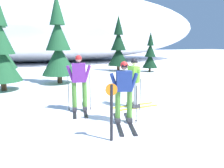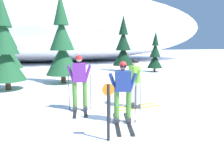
{
  "view_description": "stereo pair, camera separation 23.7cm",
  "coord_description": "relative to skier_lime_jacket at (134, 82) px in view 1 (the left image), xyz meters",
  "views": [
    {
      "loc": [
        -3.23,
        -5.89,
        2.22
      ],
      "look_at": [
        -0.99,
        0.47,
        0.95
      ],
      "focal_mm": 35.0,
      "sensor_mm": 36.0,
      "label": 1
    },
    {
      "loc": [
        -3.01,
        -5.97,
        2.22
      ],
      "look_at": [
        -0.99,
        0.47,
        0.95
      ],
      "focal_mm": 35.0,
      "sensor_mm": 36.0,
      "label": 2
    }
  ],
  "objects": [
    {
      "name": "pine_tree_far_right",
      "position": [
        5.36,
        8.49,
        0.4
      ],
      "size": [
        1.19,
        1.19,
        3.09
      ],
      "color": "#47301E",
      "rests_on": "ground"
    },
    {
      "name": "pine_tree_left",
      "position": [
        -5.29,
        9.81,
        1.18
      ],
      "size": [
        1.91,
        1.91,
        4.95
      ],
      "color": "#47301E",
      "rests_on": "ground"
    },
    {
      "name": "snow_ridge_background",
      "position": [
        -1.83,
        21.29,
        3.33
      ],
      "size": [
        40.06,
        16.71,
        8.44
      ],
      "primitive_type": "ellipsoid",
      "color": "white",
      "rests_on": "ground"
    },
    {
      "name": "ground_plane",
      "position": [
        0.08,
        -0.83,
        -0.9
      ],
      "size": [
        120.0,
        120.0,
        0.0
      ],
      "primitive_type": "plane",
      "color": "white"
    },
    {
      "name": "pine_tree_center_left",
      "position": [
        -4.63,
        4.53,
        1.01
      ],
      "size": [
        1.76,
        1.76,
        4.55
      ],
      "color": "#47301E",
      "rests_on": "ground"
    },
    {
      "name": "trail_marker_post",
      "position": [
        -1.6,
        -2.27,
        -0.13
      ],
      "size": [
        0.28,
        0.07,
        1.34
      ],
      "color": "black",
      "rests_on": "ground"
    },
    {
      "name": "pine_tree_right",
      "position": [
        3.19,
        9.79,
        0.94
      ],
      "size": [
        1.7,
        1.7,
        4.39
      ],
      "color": "#47301E",
      "rests_on": "ground"
    },
    {
      "name": "skier_purple_jacket",
      "position": [
        -1.85,
        0.21,
        0.08
      ],
      "size": [
        0.81,
        1.85,
        1.84
      ],
      "color": "black",
      "rests_on": "ground"
    },
    {
      "name": "pine_tree_center_right",
      "position": [
        -1.92,
        5.62,
        1.14
      ],
      "size": [
        1.88,
        1.88,
        4.86
      ],
      "color": "#47301E",
      "rests_on": "ground"
    },
    {
      "name": "skier_navy_jacket",
      "position": [
        -0.89,
        -1.28,
        0.01
      ],
      "size": [
        0.85,
        1.8,
        1.73
      ],
      "color": "black",
      "rests_on": "ground"
    },
    {
      "name": "skier_lime_jacket",
      "position": [
        0.0,
        0.0,
        0.0
      ],
      "size": [
        1.68,
        0.8,
        1.71
      ],
      "color": "gold",
      "rests_on": "ground"
    }
  ]
}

